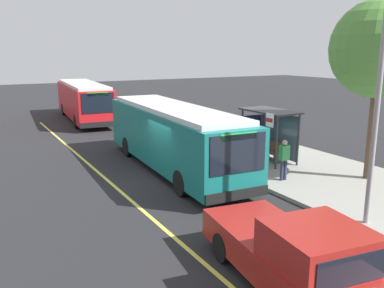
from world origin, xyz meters
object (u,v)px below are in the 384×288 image
(pickup_truck, at_px, (296,257))
(transit_bus_second, at_px, (84,100))
(pedestrian_commuter, at_px, (284,157))
(route_sign_post, at_px, (269,137))
(transit_bus_main, at_px, (173,135))
(waiting_bench, at_px, (269,150))

(pickup_truck, bearing_deg, transit_bus_second, 175.24)
(pickup_truck, distance_m, pedestrian_commuter, 7.97)
(pickup_truck, relative_size, route_sign_post, 2.00)
(transit_bus_second, relative_size, route_sign_post, 4.13)
(transit_bus_main, bearing_deg, transit_bus_second, 179.59)
(transit_bus_main, bearing_deg, pedestrian_commuter, 36.40)
(route_sign_post, bearing_deg, pickup_truck, -35.06)
(route_sign_post, bearing_deg, pedestrian_commuter, 56.19)
(transit_bus_second, distance_m, pedestrian_commuter, 20.39)
(transit_bus_main, relative_size, pedestrian_commuter, 6.63)
(pedestrian_commuter, bearing_deg, waiting_bench, 151.26)
(transit_bus_second, height_order, route_sign_post, same)
(pickup_truck, bearing_deg, route_sign_post, 144.94)
(transit_bus_main, xyz_separation_m, pickup_truck, (10.22, -2.07, -0.76))
(transit_bus_second, relative_size, waiting_bench, 7.22)
(transit_bus_main, distance_m, transit_bus_second, 16.10)
(pickup_truck, height_order, waiting_bench, pickup_truck)
(transit_bus_main, xyz_separation_m, pedestrian_commuter, (4.08, 3.01, -0.50))
(pickup_truck, bearing_deg, transit_bus_main, 168.52)
(transit_bus_main, distance_m, pedestrian_commuter, 5.10)
(pickup_truck, height_order, pedestrian_commuter, pickup_truck)
(transit_bus_main, height_order, transit_bus_second, same)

